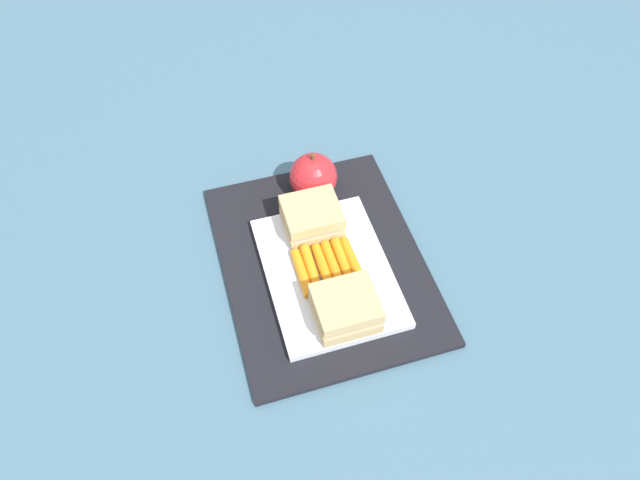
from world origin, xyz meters
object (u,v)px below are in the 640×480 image
Objects in this scene: food_tray at (328,272)px; carrot_sticks_bundle at (327,266)px; sandwich_half_left at (346,308)px; apple at (313,177)px; sandwich_half_right at (312,218)px.

food_tray is 0.01m from carrot_sticks_bundle.
apple is at bearing -5.83° from sandwich_half_left.
sandwich_half_right is 0.08m from apple.
food_tray is 2.65× the size of carrot_sticks_bundle.
sandwich_half_left is 0.92× the size of carrot_sticks_bundle.
food_tray is at bearing 0.00° from sandwich_half_left.
carrot_sticks_bundle is (0.08, 0.00, -0.02)m from sandwich_half_left.
sandwich_half_left reaches higher than carrot_sticks_bundle.
apple is at bearing -8.78° from food_tray.
sandwich_half_right is at bearing 0.00° from food_tray.
carrot_sticks_bundle is at bearing 179.98° from sandwich_half_right.
apple reaches higher than sandwich_half_right.
sandwich_half_left is 0.23m from apple.
sandwich_half_left is (-0.08, 0.00, 0.03)m from food_tray.
carrot_sticks_bundle reaches higher than food_tray.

